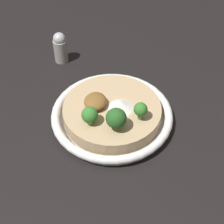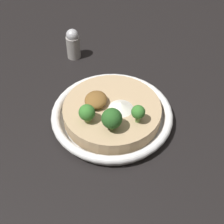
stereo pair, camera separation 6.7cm
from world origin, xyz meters
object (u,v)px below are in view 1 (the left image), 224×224
at_px(broccoli_front_left, 116,118).
at_px(broccoli_front, 141,110).
at_px(risotto_bowl, 112,114).
at_px(pepper_shaker, 60,47).
at_px(broccoli_back_left, 90,115).

bearing_deg(broccoli_front_left, broccoli_front, -54.67).
bearing_deg(risotto_bowl, pepper_shaker, 38.28).
bearing_deg(pepper_shaker, broccoli_front_left, -146.27).
distance_m(risotto_bowl, broccoli_back_left, 0.07).
height_order(risotto_bowl, broccoli_front_left, broccoli_front_left).
height_order(broccoli_front_left, pepper_shaker, broccoli_front_left).
bearing_deg(broccoli_back_left, broccoli_front_left, -98.58).
xyz_separation_m(broccoli_front_left, broccoli_front, (0.03, -0.04, -0.00)).
bearing_deg(broccoli_front_left, broccoli_back_left, 81.42).
relative_size(broccoli_front_left, pepper_shaker, 0.60).
distance_m(broccoli_front_left, pepper_shaker, 0.29).
xyz_separation_m(broccoli_front, pepper_shaker, (0.21, 0.20, -0.02)).
bearing_deg(risotto_bowl, broccoli_back_left, 142.92).
xyz_separation_m(risotto_bowl, pepper_shaker, (0.19, 0.15, 0.02)).
relative_size(broccoli_back_left, broccoli_front, 0.99).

